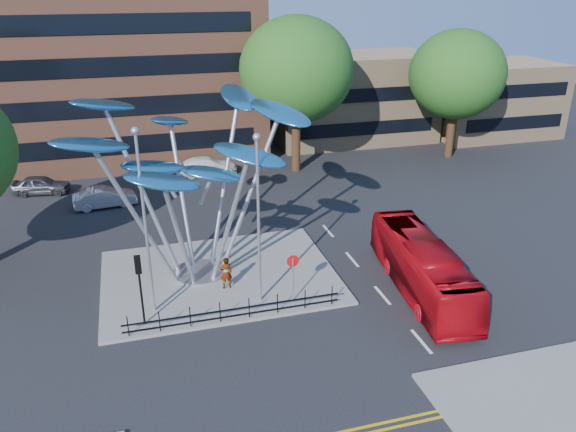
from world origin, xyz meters
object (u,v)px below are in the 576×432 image
object	(u,v)px
traffic_light_island	(139,276)
parked_car_mid	(105,197)
red_bus	(422,267)
parked_car_right	(207,166)
pedestrian	(226,273)
street_lamp_left	(143,208)
street_lamp_right	(258,206)
no_entry_sign_island	(293,270)
parked_car_left	(41,185)
leaf_sculpture	(189,150)
tree_far	(457,75)
tree_right	(297,70)

from	to	relation	value
traffic_light_island	parked_car_mid	world-z (taller)	traffic_light_island
red_bus	parked_car_right	world-z (taller)	red_bus
red_bus	pedestrian	size ratio (longest dim) A/B	5.77
traffic_light_island	pedestrian	bearing A→B (deg)	27.08
street_lamp_left	street_lamp_right	distance (m)	5.03
traffic_light_island	red_bus	xyz separation A→B (m)	(13.50, -0.57, -1.26)
no_entry_sign_island	pedestrian	size ratio (longest dim) A/B	1.45
street_lamp_right	pedestrian	distance (m)	4.61
parked_car_left	parked_car_mid	size ratio (longest dim) A/B	0.96
parked_car_mid	leaf_sculpture	bearing A→B (deg)	-163.71
parked_car_mid	parked_car_left	bearing A→B (deg)	42.44
leaf_sculpture	parked_car_right	world-z (taller)	leaf_sculpture
street_lamp_left	parked_car_left	world-z (taller)	street_lamp_left
traffic_light_island	tree_far	bearing A→B (deg)	35.84
no_entry_sign_island	parked_car_left	world-z (taller)	no_entry_sign_island
tree_far	traffic_light_island	xyz separation A→B (m)	(-27.00, -19.50, -4.49)
no_entry_sign_island	street_lamp_right	bearing A→B (deg)	162.13
tree_far	street_lamp_left	bearing A→B (deg)	-145.08
pedestrian	parked_car_mid	size ratio (longest dim) A/B	0.40
tree_right	parked_car_mid	size ratio (longest dim) A/B	2.89
no_entry_sign_island	parked_car_left	distance (m)	23.59
parked_car_mid	street_lamp_left	bearing A→B (deg)	-177.39
tree_right	parked_car_mid	xyz separation A→B (m)	(-14.89, -3.98, -7.35)
tree_right	street_lamp_right	world-z (taller)	tree_right
street_lamp_right	parked_car_mid	distance (m)	17.31
no_entry_sign_island	parked_car_left	xyz separation A→B (m)	(-13.39, 19.39, -1.13)
leaf_sculpture	red_bus	bearing A→B (deg)	-24.20
tree_right	red_bus	size ratio (longest dim) A/B	1.24
street_lamp_right	parked_car_right	bearing A→B (deg)	88.94
tree_right	street_lamp_left	world-z (taller)	tree_right
tree_far	leaf_sculpture	bearing A→B (deg)	-147.52
traffic_light_island	no_entry_sign_island	bearing A→B (deg)	0.13
street_lamp_left	no_entry_sign_island	world-z (taller)	street_lamp_left
tree_right	street_lamp_right	distance (m)	20.64
leaf_sculpture	street_lamp_right	size ratio (longest dim) A/B	1.53
street_lamp_right	traffic_light_island	world-z (taller)	street_lamp_right
street_lamp_left	traffic_light_island	distance (m)	2.96
parked_car_mid	pedestrian	bearing A→B (deg)	-162.52
traffic_light_island	leaf_sculpture	bearing A→B (deg)	54.96
tree_far	street_lamp_left	distance (m)	32.37
parked_car_left	parked_car_right	distance (m)	12.31
tree_right	street_lamp_left	size ratio (longest dim) A/B	1.38
street_lamp_right	no_entry_sign_island	bearing A→B (deg)	-17.87
traffic_light_island	parked_car_right	world-z (taller)	traffic_light_island
leaf_sculpture	street_lamp_left	size ratio (longest dim) A/B	1.45
tree_far	parked_car_mid	bearing A→B (deg)	-172.16
traffic_light_island	red_bus	distance (m)	13.57
traffic_light_island	no_entry_sign_island	size ratio (longest dim) A/B	1.40
tree_right	parked_car_left	distance (m)	20.74
parked_car_mid	parked_car_right	size ratio (longest dim) A/B	0.87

